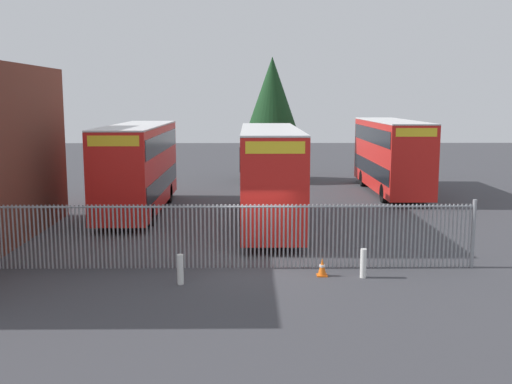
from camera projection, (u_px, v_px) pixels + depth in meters
name	position (u px, v px, depth m)	size (l,w,h in m)	color
ground_plane	(255.00, 221.00, 28.56)	(100.00, 100.00, 0.00)	#3D3D42
palisade_fence	(236.00, 234.00, 20.47)	(16.28, 0.14, 2.35)	gray
double_decker_bus_near_gate	(270.00, 173.00, 27.00)	(2.54, 10.81, 4.42)	red
double_decker_bus_behind_fence_left	(138.00, 165.00, 30.31)	(2.54, 10.81, 4.42)	red
double_decker_bus_behind_fence_right	(391.00, 154.00, 36.50)	(2.54, 10.81, 4.42)	red
bollard_near_left	(180.00, 269.00, 18.77)	(0.20, 0.20, 0.95)	silver
bollard_center_front	(363.00, 263.00, 19.46)	(0.20, 0.20, 0.95)	silver
traffic_cone_by_gate	(322.00, 267.00, 19.67)	(0.34, 0.34, 0.59)	orange
tree_tall_back	(272.00, 103.00, 41.61)	(4.36, 4.36, 8.54)	#4C3823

